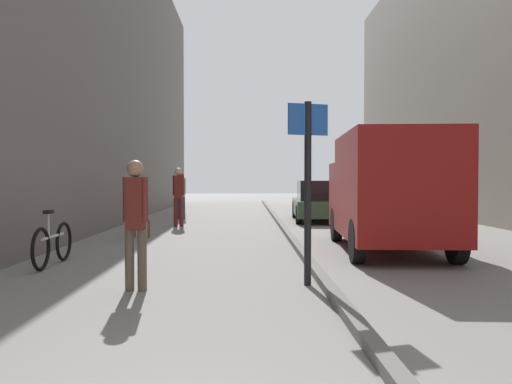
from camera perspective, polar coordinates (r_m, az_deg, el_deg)
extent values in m
plane|color=gray|center=(14.03, -3.02, -4.74)|extent=(80.00, 80.00, 0.00)
cube|color=slate|center=(15.62, -23.42, 16.80)|extent=(3.22, 40.00, 11.36)
cube|color=#615F5B|center=(14.06, 3.45, -4.48)|extent=(0.16, 40.00, 0.12)
cylinder|color=maroon|center=(16.62, -8.84, -2.27)|extent=(0.13, 0.13, 0.88)
cylinder|color=maroon|center=(16.59, -8.20, -2.27)|extent=(0.13, 0.13, 0.88)
cube|color=maroon|center=(16.57, -8.53, 0.53)|extent=(0.25, 0.21, 0.75)
cylinder|color=maroon|center=(16.60, -8.98, 0.72)|extent=(0.10, 0.10, 0.63)
cylinder|color=maroon|center=(16.55, -8.08, 0.72)|extent=(0.10, 0.10, 0.63)
sphere|color=tan|center=(16.57, -8.54, 2.23)|extent=(0.24, 0.24, 0.24)
cylinder|color=brown|center=(7.26, -13.74, -7.28)|extent=(0.12, 0.12, 0.83)
cylinder|color=brown|center=(7.20, -12.42, -7.35)|extent=(0.12, 0.12, 0.83)
cube|color=maroon|center=(7.15, -13.12, -1.23)|extent=(0.26, 0.23, 0.71)
cylinder|color=maroon|center=(7.20, -14.06, -0.80)|extent=(0.10, 0.10, 0.60)
cylinder|color=maroon|center=(7.11, -12.17, -0.81)|extent=(0.10, 0.10, 0.60)
sphere|color=#9E755B|center=(7.15, -13.14, 2.52)|extent=(0.23, 0.23, 0.23)
cylinder|color=#2D3851|center=(19.72, -7.99, -1.75)|extent=(0.12, 0.12, 0.83)
cylinder|color=#2D3851|center=(19.78, -8.47, -1.75)|extent=(0.12, 0.12, 0.83)
cube|color=gray|center=(19.72, -8.24, 0.47)|extent=(0.26, 0.23, 0.70)
cylinder|color=gray|center=(19.68, -7.89, 0.63)|extent=(0.10, 0.10, 0.60)
cylinder|color=gray|center=(19.76, -8.59, 0.63)|extent=(0.10, 0.10, 0.60)
sphere|color=brown|center=(19.72, -8.24, 1.83)|extent=(0.23, 0.23, 0.23)
cube|color=maroon|center=(10.61, 14.93, 0.67)|extent=(2.18, 3.65, 2.07)
cube|color=maroon|center=(13.02, 12.61, -0.32)|extent=(2.04, 1.50, 1.56)
cube|color=black|center=(13.49, 12.27, 1.20)|extent=(1.64, 0.14, 0.68)
cylinder|color=black|center=(12.81, 8.82, -3.55)|extent=(0.27, 0.81, 0.80)
cylinder|color=black|center=(13.11, 16.49, -3.47)|extent=(0.27, 0.81, 0.80)
cylinder|color=black|center=(9.47, 11.05, -5.32)|extent=(0.27, 0.81, 0.80)
cylinder|color=black|center=(9.88, 21.22, -5.11)|extent=(0.27, 0.81, 0.80)
cube|color=#335138|center=(18.83, 7.01, -1.65)|extent=(2.01, 4.28, 0.55)
cube|color=black|center=(18.81, 7.01, 0.22)|extent=(1.63, 2.59, 0.68)
cylinder|color=black|center=(20.21, 4.32, -1.93)|extent=(0.23, 0.65, 0.64)
cylinder|color=black|center=(20.35, 8.94, -1.92)|extent=(0.23, 0.65, 0.64)
cylinder|color=black|center=(17.36, 4.74, -2.49)|extent=(0.23, 0.65, 0.64)
cylinder|color=black|center=(17.53, 10.10, -2.47)|extent=(0.23, 0.65, 0.64)
cylinder|color=black|center=(7.36, 5.72, -0.20)|extent=(0.10, 0.10, 2.60)
cube|color=#2659B2|center=(7.40, 5.74, 7.95)|extent=(0.58, 0.20, 0.44)
torus|color=black|center=(10.21, -20.39, -5.12)|extent=(0.07, 0.72, 0.72)
torus|color=black|center=(9.24, -22.60, -5.82)|extent=(0.07, 0.72, 0.72)
cylinder|color=silver|center=(9.71, -21.45, -4.57)|extent=(0.06, 0.95, 0.05)
cylinder|color=silver|center=(9.51, -21.86, -3.37)|extent=(0.04, 0.04, 0.40)
cube|color=black|center=(9.50, -21.88, -2.04)|extent=(0.10, 0.24, 0.06)
cylinder|color=brown|center=(13.87, -11.63, -3.90)|extent=(0.04, 0.04, 0.45)
cylinder|color=brown|center=(13.49, -11.78, -4.05)|extent=(0.04, 0.04, 0.45)
cylinder|color=brown|center=(13.91, -13.16, -3.90)|extent=(0.04, 0.04, 0.45)
cylinder|color=brown|center=(13.54, -13.36, -4.04)|extent=(0.04, 0.04, 0.45)
cube|color=brown|center=(13.68, -12.49, -2.95)|extent=(0.48, 0.48, 0.04)
cube|color=brown|center=(13.69, -13.33, -1.93)|extent=(0.08, 0.44, 0.45)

